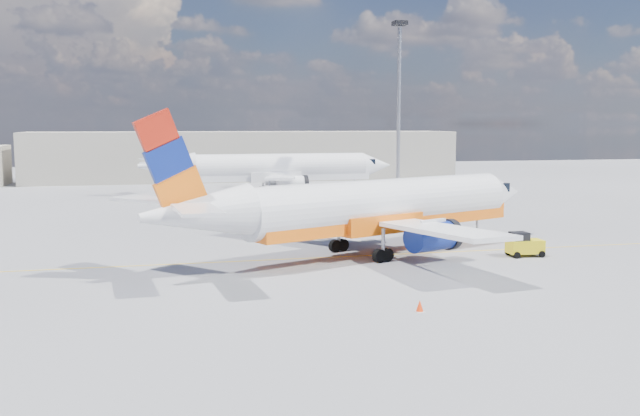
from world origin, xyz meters
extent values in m
plane|color=slate|center=(0.00, 0.00, 0.00)|extent=(240.00, 240.00, 0.00)
cube|color=yellow|center=(0.00, 3.00, 0.01)|extent=(70.00, 0.15, 0.01)
cube|color=#BEB5A3|center=(5.00, 75.00, 4.00)|extent=(70.00, 14.00, 8.00)
cylinder|color=white|center=(5.57, 3.55, 3.65)|extent=(21.84, 11.90, 3.44)
cone|color=white|center=(17.68, 8.72, 3.65)|extent=(5.08, 4.76, 3.44)
cone|color=white|center=(-7.94, -2.20, 4.00)|extent=(7.80, 5.79, 3.27)
cube|color=black|center=(16.38, 8.16, 4.20)|extent=(2.50, 2.82, 0.71)
cube|color=orange|center=(6.04, 3.75, 2.48)|extent=(21.60, 11.34, 1.22)
cube|color=white|center=(1.39, 9.48, 2.73)|extent=(9.91, 11.65, 0.81)
cube|color=white|center=(6.95, -3.56, 2.73)|extent=(5.12, 12.51, 0.81)
cylinder|color=navy|center=(4.25, 7.94, 1.77)|extent=(4.11, 3.20, 1.92)
cylinder|color=navy|center=(7.82, -0.44, 1.77)|extent=(4.11, 3.20, 1.92)
cylinder|color=black|center=(5.74, 8.58, 1.77)|extent=(1.30, 2.15, 2.13)
cylinder|color=black|center=(9.31, 0.20, 1.77)|extent=(1.30, 2.15, 2.13)
cube|color=orange|center=(-9.33, -2.80, 7.09)|extent=(4.49, 2.14, 6.32)
cube|color=white|center=(-10.60, 0.18, 4.66)|extent=(5.01, 5.28, 0.18)
cube|color=white|center=(-8.06, -5.78, 4.66)|extent=(2.67, 5.24, 0.18)
cylinder|color=#93939B|center=(14.89, 7.52, 1.27)|extent=(0.24, 0.24, 2.13)
cylinder|color=black|center=(14.89, 7.52, 0.28)|extent=(0.62, 0.45, 0.57)
cylinder|color=black|center=(2.75, 4.99, 0.46)|extent=(0.99, 0.71, 0.91)
cylinder|color=black|center=(4.66, 0.52, 0.46)|extent=(0.99, 0.71, 0.91)
cylinder|color=white|center=(6.27, 47.93, 3.67)|extent=(22.50, 3.97, 3.47)
cone|color=white|center=(19.52, 48.23, 3.67)|extent=(4.15, 3.56, 3.47)
cone|color=white|center=(-8.51, 47.60, 4.03)|extent=(7.21, 3.45, 3.29)
cube|color=black|center=(18.09, 48.19, 4.23)|extent=(1.78, 2.38, 0.71)
cube|color=white|center=(6.78, 47.94, 2.50)|extent=(22.49, 3.35, 1.22)
cube|color=white|center=(4.58, 55.03, 2.75)|extent=(6.37, 12.66, 0.82)
cube|color=white|center=(4.90, 40.76, 2.75)|extent=(5.88, 12.65, 0.82)
cylinder|color=white|center=(6.68, 52.53, 1.78)|extent=(3.71, 2.02, 1.94)
cylinder|color=white|center=(6.88, 43.36, 1.78)|extent=(3.71, 2.02, 1.94)
cylinder|color=black|center=(8.31, 52.56, 1.78)|extent=(0.56, 2.15, 2.14)
cylinder|color=black|center=(8.51, 43.39, 1.78)|extent=(0.56, 2.15, 2.14)
cube|color=#B71F0E|center=(-10.04, 47.57, 7.14)|extent=(4.79, 0.41, 6.36)
cube|color=white|center=(-10.11, 50.83, 4.69)|extent=(3.80, 5.55, 0.18)
cube|color=white|center=(-9.96, 44.30, 4.69)|extent=(3.61, 5.53, 0.18)
cylinder|color=#93939B|center=(16.46, 48.16, 1.27)|extent=(0.19, 0.19, 2.14)
cylinder|color=black|center=(16.46, 48.16, 0.29)|extent=(0.58, 0.26, 0.57)
cylinder|color=black|center=(4.18, 50.33, 0.46)|extent=(0.93, 0.41, 0.92)
cylinder|color=black|center=(4.29, 45.44, 0.46)|extent=(0.93, 0.41, 0.92)
cylinder|color=black|center=(14.12, 0.87, 0.24)|extent=(0.48, 0.20, 0.47)
cylinder|color=black|center=(14.08, -0.44, 0.24)|extent=(0.48, 0.20, 0.47)
cylinder|color=black|center=(16.00, 0.82, 0.24)|extent=(0.48, 0.20, 0.47)
cylinder|color=black|center=(15.96, -0.50, 0.24)|extent=(0.48, 0.20, 0.47)
cube|color=yellow|center=(15.04, 0.19, 0.71)|extent=(2.48, 1.39, 0.94)
cube|color=black|center=(14.57, 0.20, 1.46)|extent=(1.16, 1.16, 0.56)
cube|color=white|center=(2.36, -12.18, 0.02)|extent=(0.44, 0.44, 0.04)
cone|color=#F43509|center=(2.36, -12.18, 0.33)|extent=(0.37, 0.37, 0.57)
cylinder|color=#93939B|center=(18.87, 37.71, 10.44)|extent=(0.46, 0.46, 20.88)
cube|color=black|center=(18.87, 37.71, 21.19)|extent=(1.57, 1.57, 0.52)
camera|label=1|loc=(-10.39, -44.54, 9.27)|focal=40.00mm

